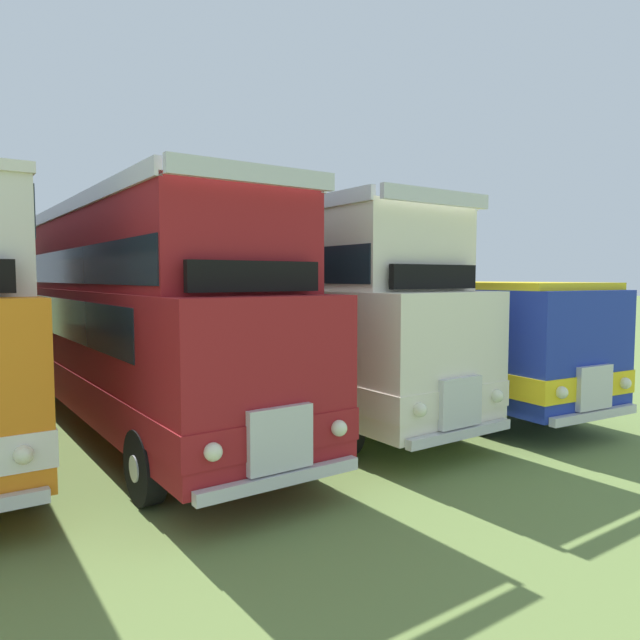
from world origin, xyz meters
The scene contains 3 objects.
bus_fifth_in_row centered at (3.48, 0.20, 2.36)m, with size 3.11×11.72×4.52m.
bus_sixth_in_row centered at (6.96, 0.06, 2.36)m, with size 2.98×10.82×4.52m.
bus_seventh_in_row centered at (10.46, -0.24, 1.76)m, with size 3.11×11.21×2.99m.
Camera 1 is at (0.48, -11.79, 3.08)m, focal length 32.22 mm.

